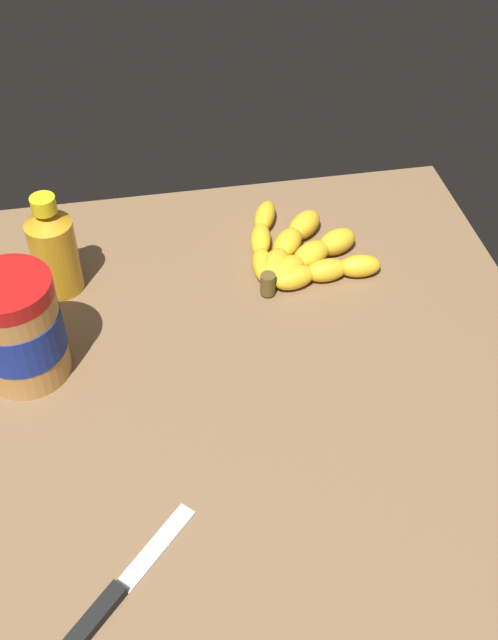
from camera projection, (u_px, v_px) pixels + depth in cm
name	position (u px, v px, depth cm)	size (l,w,h in cm)	color
ground_plane	(254.00, 377.00, 91.37)	(75.51, 72.36, 3.47)	brown
banana_bunch	(297.00, 252.00, 103.11)	(19.95, 17.21, 3.46)	gold
peanut_butter_jar	(18.00, 329.00, 85.24)	(10.08, 10.08, 13.70)	#BF8442
honey_bottle	(54.00, 249.00, 96.03)	(5.99, 5.99, 14.28)	orange
butter_knife	(121.00, 587.00, 69.90)	(13.61, 13.23, 1.20)	silver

